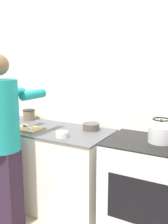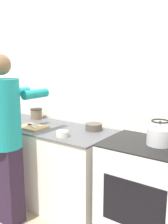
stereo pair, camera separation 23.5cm
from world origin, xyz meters
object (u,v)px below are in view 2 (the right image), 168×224
object	(u,v)px
oven	(146,194)
bowl_prep	(62,134)
knife	(32,126)
cutting_board	(32,127)
person	(6,135)
canister_jar	(36,114)
kettle	(159,135)

from	to	relation	value
oven	bowl_prep	bearing A→B (deg)	-168.24
knife	cutting_board	bearing A→B (deg)	-14.30
bowl_prep	person	bearing A→B (deg)	-142.32
oven	canister_jar	bearing A→B (deg)	171.15
person	kettle	distance (m)	1.42
bowl_prep	kettle	bearing A→B (deg)	12.34
cutting_board	bowl_prep	distance (m)	0.49
oven	person	distance (m)	1.41
kettle	bowl_prep	world-z (taller)	kettle
canister_jar	oven	bearing A→B (deg)	-8.85
person	bowl_prep	xyz separation A→B (m)	(0.43, 0.33, 0.00)
oven	kettle	distance (m)	0.55
cutting_board	canister_jar	world-z (taller)	canister_jar
cutting_board	oven	bearing A→B (deg)	4.74
oven	person	xyz separation A→B (m)	(-1.24, -0.50, 0.45)
knife	kettle	size ratio (longest dim) A/B	1.00
cutting_board	kettle	distance (m)	1.38
oven	kettle	xyz separation A→B (m)	(0.08, 0.03, 0.55)
person	cutting_board	distance (m)	0.40
person	knife	size ratio (longest dim) A/B	7.92
oven	bowl_prep	size ratio (longest dim) A/B	7.57
kettle	person	bearing A→B (deg)	-158.24
bowl_prep	oven	bearing A→B (deg)	11.76
person	bowl_prep	size ratio (longest dim) A/B	13.77
cutting_board	knife	world-z (taller)	knife
person	kettle	bearing A→B (deg)	21.76
kettle	knife	bearing A→B (deg)	-174.96
canister_jar	knife	bearing A→B (deg)	-50.90
oven	bowl_prep	distance (m)	0.94
person	knife	bearing A→B (deg)	99.65
canister_jar	bowl_prep	bearing A→B (deg)	-28.15
kettle	canister_jar	world-z (taller)	kettle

